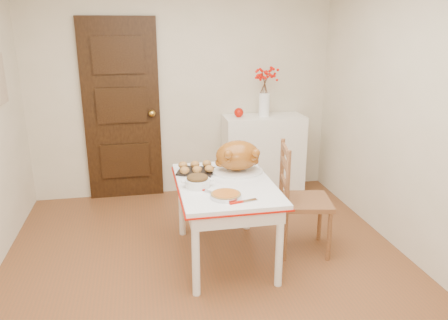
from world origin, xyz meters
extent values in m
cube|color=brown|center=(0.00, 0.00, 0.00)|extent=(3.50, 4.00, 0.00)
cube|color=beige|center=(0.00, 2.00, 1.25)|extent=(3.50, 0.00, 2.50)
cube|color=beige|center=(0.00, -2.00, 1.25)|extent=(3.50, 0.00, 2.50)
cube|color=beige|center=(1.75, 0.00, 1.25)|extent=(0.00, 4.00, 2.50)
cube|color=black|center=(-0.70, 1.97, 1.03)|extent=(0.85, 0.06, 2.06)
cube|color=white|center=(0.92, 1.78, 0.47)|extent=(0.94, 0.42, 0.94)
sphere|color=#B40E02|center=(0.62, 1.78, 1.00)|extent=(0.11, 0.11, 0.11)
cylinder|color=#B1581A|center=(0.10, -0.01, 0.73)|extent=(0.29, 0.29, 0.05)
cylinder|color=white|center=(0.25, 0.75, 0.75)|extent=(0.07, 0.07, 0.10)
camera|label=1|loc=(-0.50, -3.03, 1.97)|focal=34.77mm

